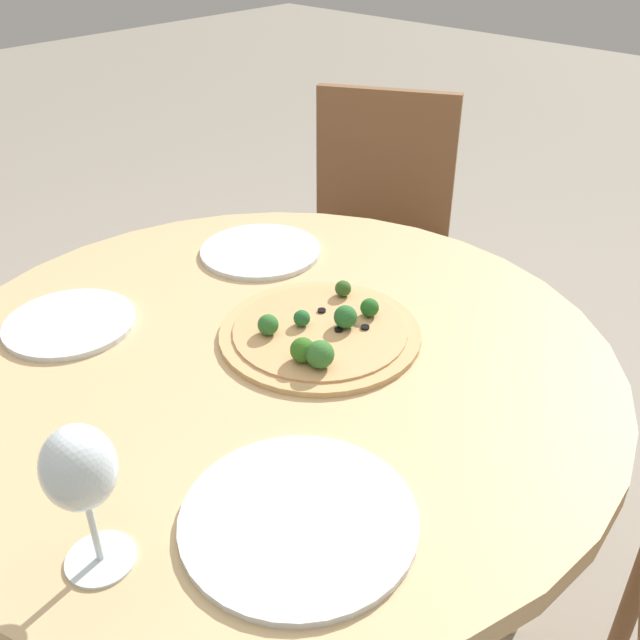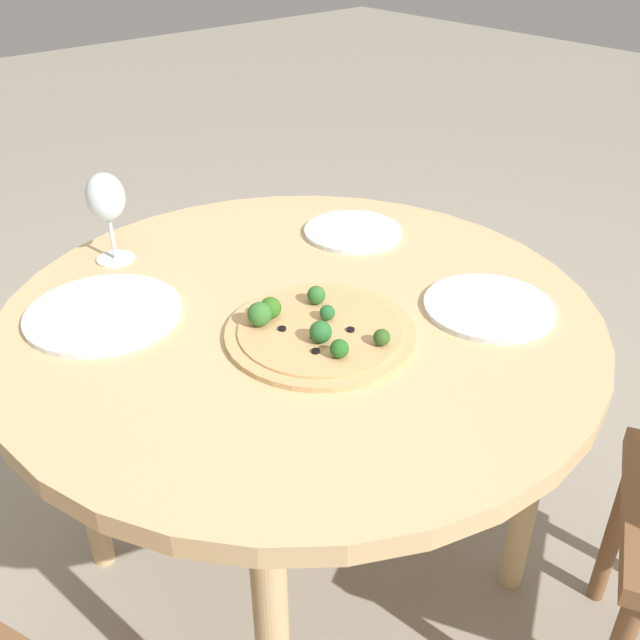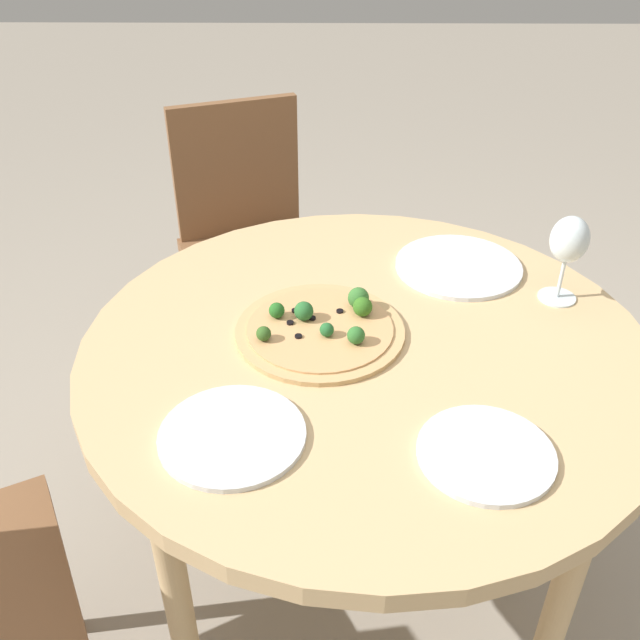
{
  "view_description": "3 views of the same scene",
  "coord_description": "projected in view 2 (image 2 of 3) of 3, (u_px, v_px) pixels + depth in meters",
  "views": [
    {
      "loc": [
        -0.61,
        -0.68,
        1.34
      ],
      "look_at": [
        0.09,
        -0.03,
        0.74
      ],
      "focal_mm": 40.0,
      "sensor_mm": 36.0,
      "label": 1
    },
    {
      "loc": [
        0.85,
        -0.7,
        1.37
      ],
      "look_at": [
        0.09,
        -0.03,
        0.74
      ],
      "focal_mm": 40.0,
      "sensor_mm": 36.0,
      "label": 2
    },
    {
      "loc": [
        0.08,
        1.08,
        1.5
      ],
      "look_at": [
        0.09,
        -0.03,
        0.74
      ],
      "focal_mm": 40.0,
      "sensor_mm": 36.0,
      "label": 3
    }
  ],
  "objects": [
    {
      "name": "plate_side",
      "position": [
        489.0,
        307.0,
        1.28
      ],
      "size": [
        0.24,
        0.24,
        0.01
      ],
      "color": "silver",
      "rests_on": "dining_table"
    },
    {
      "name": "plate_near",
      "position": [
        353.0,
        231.0,
        1.55
      ],
      "size": [
        0.21,
        0.21,
        0.01
      ],
      "color": "silver",
      "rests_on": "dining_table"
    },
    {
      "name": "wine_glass",
      "position": [
        106.0,
        200.0,
        1.38
      ],
      "size": [
        0.08,
        0.08,
        0.18
      ],
      "color": "silver",
      "rests_on": "dining_table"
    },
    {
      "name": "dining_table",
      "position": [
        300.0,
        340.0,
        1.32
      ],
      "size": [
        1.08,
        1.08,
        0.71
      ],
      "color": "tan",
      "rests_on": "ground_plane"
    },
    {
      "name": "pizza",
      "position": [
        317.0,
        329.0,
        1.21
      ],
      "size": [
        0.32,
        0.32,
        0.06
      ],
      "color": "tan",
      "rests_on": "dining_table"
    },
    {
      "name": "ground_plane",
      "position": [
        304.0,
        569.0,
        1.66
      ],
      "size": [
        12.0,
        12.0,
        0.0
      ],
      "primitive_type": "plane",
      "color": "gray"
    },
    {
      "name": "plate_far",
      "position": [
        104.0,
        313.0,
        1.26
      ],
      "size": [
        0.28,
        0.28,
        0.01
      ],
      "color": "silver",
      "rests_on": "dining_table"
    }
  ]
}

